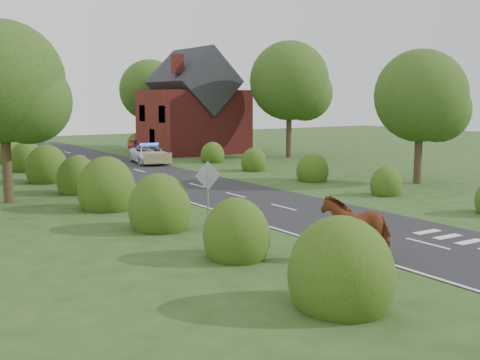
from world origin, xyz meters
TOP-DOWN VIEW (x-y plane):
  - ground at (0.00, 0.00)m, footprint 120.00×120.00m
  - road at (0.00, 15.00)m, footprint 6.00×70.00m
  - road_markings at (-1.60, 12.93)m, footprint 4.96×70.00m
  - hedgerow_left at (-6.51, 11.69)m, footprint 2.75×50.41m
  - hedgerow_right at (6.60, 11.21)m, footprint 2.10×45.78m
  - tree_left_a at (-9.75, 11.86)m, footprint 5.74×5.60m
  - tree_right_a at (11.23, 5.87)m, footprint 5.33×5.20m
  - tree_right_b at (14.29, 21.84)m, footprint 6.56×6.40m
  - tree_right_c at (9.27, 37.85)m, footprint 6.15×6.00m
  - road_sign at (-5.00, 2.00)m, footprint 1.06×0.08m
  - house at (9.49, 30.00)m, footprint 8.00×7.40m
  - cow at (-3.23, -3.98)m, footprint 2.59×2.00m
  - police_van at (2.50, 23.89)m, footprint 3.11×5.27m
  - pedestrian_red at (2.04, 26.22)m, footprint 0.77×0.68m
  - pedestrian_purple at (2.67, 27.08)m, footprint 0.91×0.78m

SIDE VIEW (x-z plane):
  - ground at x=0.00m, z-range 0.00..0.00m
  - road at x=0.00m, z-range 0.00..0.02m
  - road_markings at x=-1.60m, z-range 0.02..0.03m
  - hedgerow_right at x=6.60m, z-range -0.50..1.60m
  - police_van at x=2.50m, z-range -0.07..1.44m
  - hedgerow_left at x=-6.51m, z-range -0.75..2.25m
  - pedestrian_purple at x=2.67m, z-range 0.00..1.63m
  - cow at x=-3.23m, z-range 0.00..1.63m
  - pedestrian_red at x=2.04m, z-range 0.00..1.77m
  - road_sign at x=-5.00m, z-range 0.39..2.92m
  - house at x=9.49m, z-range -0.80..8.37m
  - tree_right_a at x=11.23m, z-range 0.96..8.52m
  - tree_left_a at x=-9.75m, z-range 1.15..9.53m
  - tree_right_c at x=9.27m, z-range 1.05..9.63m
  - tree_right_b at x=14.29m, z-range 1.24..10.64m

